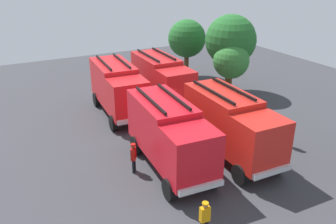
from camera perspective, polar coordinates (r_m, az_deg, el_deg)
The scene contains 16 objects.
ground_plane at distance 24.20m, azimuth 0.00°, elevation -3.05°, with size 46.59×46.59×0.00m, color #38383D.
fire_truck_0 at distance 26.39m, azimuth -8.13°, elevation 4.05°, with size 7.35×3.14×3.88m.
fire_truck_1 at distance 19.09m, azimuth 0.24°, elevation -3.39°, with size 7.35×3.15×3.88m.
fire_truck_2 at distance 28.20m, azimuth -1.06°, elevation 5.54°, with size 7.26×2.90×3.88m.
fire_truck_3 at distance 20.57m, azimuth 10.20°, elevation -1.74°, with size 7.27×2.94×3.88m.
firefighter_0 at distance 23.06m, azimuth 18.88°, elevation -3.30°, with size 0.45×0.29×1.61m.
firefighter_1 at distance 25.24m, azimuth 8.96°, elevation 0.09°, with size 0.38×0.48×1.65m.
firefighter_2 at distance 30.05m, azimuth 4.41°, elevation 4.11°, with size 0.48×0.40×1.65m.
firefighter_3 at distance 19.31m, azimuth -5.59°, elevation -7.16°, with size 0.48×0.43×1.73m.
firefighter_4 at distance 15.27m, azimuth 5.95°, elevation -16.60°, with size 0.28×0.44×1.69m.
tree_0 at distance 34.89m, azimuth 3.07°, elevation 11.75°, with size 3.65×3.65×5.66m.
tree_1 at distance 30.93m, azimuth 10.09°, elevation 11.30°, with size 4.33×4.33×6.72m.
tree_2 at distance 29.88m, azimuth 10.17°, elevation 8.15°, with size 3.00×3.00×4.66m.
traffic_cone_0 at distance 25.79m, azimuth 9.44°, elevation -0.77°, with size 0.51×0.51×0.73m, color #F2600C.
traffic_cone_1 at distance 24.63m, azimuth 9.74°, elevation -2.08°, with size 0.45×0.45×0.65m, color #F2600C.
traffic_cone_2 at distance 20.08m, azimuth 6.15°, elevation -8.15°, with size 0.42×0.42×0.60m, color #F2600C.
Camera 1 is at (19.21, -10.12, 10.68)m, focal length 37.70 mm.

